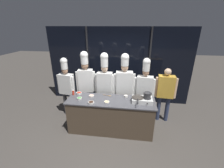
{
  "coord_description": "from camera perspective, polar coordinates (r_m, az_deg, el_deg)",
  "views": [
    {
      "loc": [
        0.51,
        -3.42,
        2.75
      ],
      "look_at": [
        0.0,
        0.25,
        1.28
      ],
      "focal_mm": 24.0,
      "sensor_mm": 36.0,
      "label": 1
    }
  ],
  "objects": [
    {
      "name": "prep_bowl_ginger",
      "position": [
        3.78,
        -2.03,
        -6.84
      ],
      "size": [
        0.14,
        0.14,
        0.03
      ],
      "color": "silver",
      "rests_on": "demo_counter"
    },
    {
      "name": "chef_head",
      "position": [
        4.76,
        -17.0,
        0.03
      ],
      "size": [
        0.57,
        0.29,
        1.87
      ],
      "rotation": [
        0.0,
        0.0,
        2.98
      ],
      "color": "#4C4C51",
      "rests_on": "ground_plane"
    },
    {
      "name": "stock_pot",
      "position": [
        3.81,
        13.28,
        -4.13
      ],
      "size": [
        0.21,
        0.18,
        0.15
      ],
      "color": "#333335",
      "rests_on": "portable_stove"
    },
    {
      "name": "squeeze_bottle_chili",
      "position": [
        4.29,
        -14.6,
        -2.98
      ],
      "size": [
        0.06,
        0.06,
        0.17
      ],
      "color": "red",
      "rests_on": "demo_counter"
    },
    {
      "name": "prep_bowl_soy_glaze",
      "position": [
        3.78,
        -8.0,
        -6.97
      ],
      "size": [
        0.16,
        0.16,
        0.04
      ],
      "color": "silver",
      "rests_on": "demo_counter"
    },
    {
      "name": "chef_sous",
      "position": [
        4.56,
        -9.97,
        1.57
      ],
      "size": [
        0.56,
        0.3,
        2.06
      ],
      "rotation": [
        0.0,
        0.0,
        3.33
      ],
      "color": "#232326",
      "rests_on": "ground_plane"
    },
    {
      "name": "demo_counter",
      "position": [
        4.14,
        -0.48,
        -11.78
      ],
      "size": [
        2.29,
        0.73,
        0.93
      ],
      "color": "#4C3D2D",
      "rests_on": "ground_plane"
    },
    {
      "name": "prep_bowl_scallions",
      "position": [
        4.03,
        -12.31,
        -5.33
      ],
      "size": [
        0.13,
        0.13,
        0.05
      ],
      "color": "silver",
      "rests_on": "demo_counter"
    },
    {
      "name": "chef_pastry",
      "position": [
        4.36,
        4.67,
        0.37
      ],
      "size": [
        0.61,
        0.29,
        2.03
      ],
      "rotation": [
        0.0,
        0.0,
        3.25
      ],
      "color": "#4C4C51",
      "rests_on": "ground_plane"
    },
    {
      "name": "serving_spoon_slotted",
      "position": [
        4.13,
        -1.29,
        -4.42
      ],
      "size": [
        0.24,
        0.09,
        0.02
      ],
      "color": "olive",
      "rests_on": "demo_counter"
    },
    {
      "name": "portable_stove",
      "position": [
        3.86,
        11.38,
        -5.95
      ],
      "size": [
        0.5,
        0.35,
        0.12
      ],
      "color": "silver",
      "rests_on": "demo_counter"
    },
    {
      "name": "chef_apprentice",
      "position": [
        4.41,
        12.3,
        -1.0
      ],
      "size": [
        0.59,
        0.28,
        1.92
      ],
      "rotation": [
        0.0,
        0.0,
        3.03
      ],
      "color": "#4C4C51",
      "rests_on": "ground_plane"
    },
    {
      "name": "prep_bowl_chili_flakes",
      "position": [
        4.32,
        -12.42,
        -3.38
      ],
      "size": [
        0.15,
        0.15,
        0.05
      ],
      "color": "silver",
      "rests_on": "demo_counter"
    },
    {
      "name": "ground_plane",
      "position": [
        4.42,
        -0.46,
        -16.81
      ],
      "size": [
        24.0,
        24.0,
        0.0
      ],
      "primitive_type": "plane",
      "color": "#47423D"
    },
    {
      "name": "window_wall_back",
      "position": [
        5.45,
        2.28,
        6.8
      ],
      "size": [
        5.12,
        0.09,
        2.7
      ],
      "color": "black",
      "rests_on": "ground_plane"
    },
    {
      "name": "chef_line",
      "position": [
        4.39,
        -2.79,
        0.65
      ],
      "size": [
        0.57,
        0.23,
        2.04
      ],
      "rotation": [
        0.0,
        0.0,
        3.12
      ],
      "color": "#2D3856",
      "rests_on": "ground_plane"
    },
    {
      "name": "prep_bowl_onion",
      "position": [
        4.06,
        5.33,
        -4.63
      ],
      "size": [
        0.1,
        0.1,
        0.05
      ],
      "color": "silver",
      "rests_on": "demo_counter"
    },
    {
      "name": "person_guest",
      "position": [
        4.56,
        19.61,
        -2.35
      ],
      "size": [
        0.6,
        0.27,
        1.64
      ],
      "rotation": [
        0.0,
        0.0,
        3.07
      ],
      "color": "#2D3856",
      "rests_on": "ground_plane"
    },
    {
      "name": "prep_bowl_shrimp",
      "position": [
        4.12,
        -7.81,
        -4.47
      ],
      "size": [
        0.14,
        0.14,
        0.04
      ],
      "color": "silver",
      "rests_on": "demo_counter"
    },
    {
      "name": "frying_pan",
      "position": [
        3.81,
        9.74,
        -4.79
      ],
      "size": [
        0.31,
        0.53,
        0.04
      ],
      "color": "#38332D",
      "rests_on": "portable_stove"
    }
  ]
}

